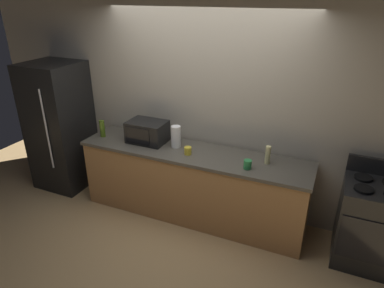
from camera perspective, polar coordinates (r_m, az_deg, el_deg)
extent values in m
plane|color=tan|center=(4.26, -2.24, -14.42)|extent=(8.00, 8.00, 0.00)
cube|color=#B2A893|center=(4.28, 2.23, 6.35)|extent=(6.40, 0.10, 2.70)
cube|color=#B27F4C|center=(4.32, 0.00, -6.92)|extent=(2.80, 0.60, 0.86)
cube|color=#514C42|center=(4.10, 0.00, -1.53)|extent=(2.84, 0.64, 0.04)
cube|color=black|center=(5.20, -21.16, 2.75)|extent=(0.72, 0.70, 1.80)
cylinder|color=silver|center=(4.84, -23.11, 2.11)|extent=(0.02, 0.02, 1.10)
cube|color=black|center=(4.07, 27.34, -11.82)|extent=(0.60, 0.60, 0.90)
cube|color=black|center=(3.82, 27.45, -14.37)|extent=(0.55, 0.02, 0.48)
cube|color=black|center=(4.05, 28.69, -3.34)|extent=(0.60, 0.04, 0.18)
cylinder|color=black|center=(3.72, 26.76, -6.74)|extent=(0.18, 0.18, 0.02)
cylinder|color=black|center=(3.93, 26.70, -5.05)|extent=(0.18, 0.18, 0.02)
cube|color=black|center=(4.35, -7.45, 2.07)|extent=(0.48, 0.34, 0.27)
cube|color=black|center=(4.24, -9.11, 1.33)|extent=(0.34, 0.01, 0.21)
cylinder|color=white|center=(4.17, -2.70, 1.24)|extent=(0.12, 0.12, 0.27)
cylinder|color=beige|center=(3.87, 12.54, -1.78)|extent=(0.06, 0.06, 0.21)
cylinder|color=#4C6B19|center=(4.62, -14.75, 2.50)|extent=(0.07, 0.07, 0.22)
cylinder|color=yellow|center=(4.01, -0.70, -1.12)|extent=(0.08, 0.08, 0.09)
cylinder|color=#2D8C47|center=(3.74, 9.26, -3.38)|extent=(0.09, 0.09, 0.10)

